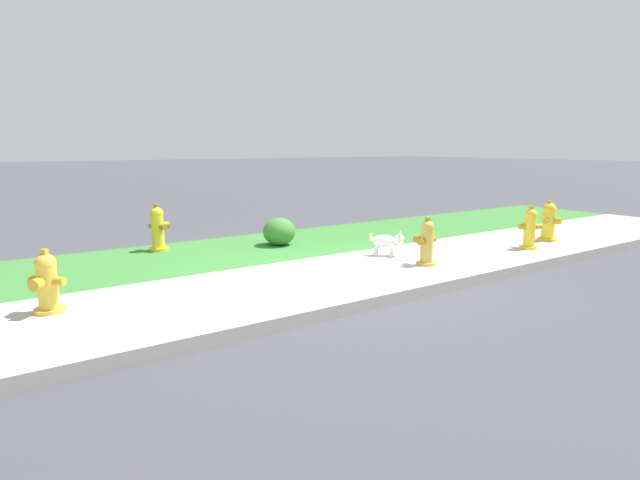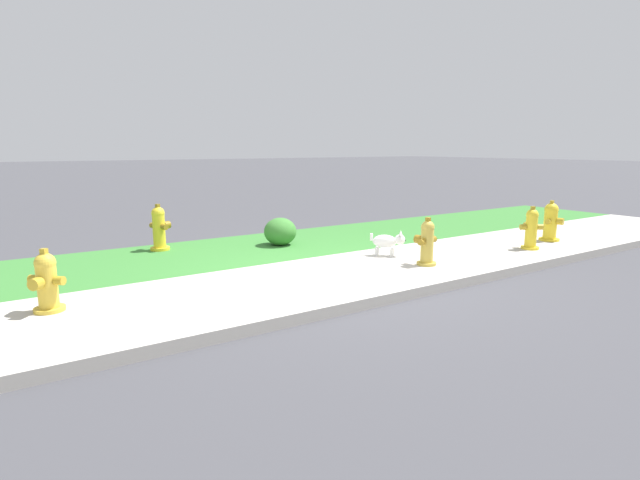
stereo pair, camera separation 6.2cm
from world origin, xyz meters
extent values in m
plane|color=#424247|center=(0.00, 0.00, 0.00)|extent=(120.00, 120.00, 0.00)
cube|color=#BCB7AD|center=(0.00, 0.00, 0.01)|extent=(18.00, 2.15, 0.01)
cube|color=#387A33|center=(0.00, 2.25, 0.00)|extent=(18.00, 2.34, 0.01)
cube|color=#BCB7AD|center=(0.00, -1.16, 0.06)|extent=(18.00, 0.16, 0.12)
cylinder|color=yellow|center=(-1.35, 2.92, 0.03)|extent=(0.30, 0.30, 0.05)
cylinder|color=yellow|center=(-1.35, 2.92, 0.32)|extent=(0.19, 0.19, 0.55)
sphere|color=yellow|center=(-1.35, 2.92, 0.60)|extent=(0.20, 0.20, 0.20)
cube|color=olive|center=(-1.35, 2.92, 0.71)|extent=(0.07, 0.07, 0.06)
cylinder|color=olive|center=(-1.40, 3.05, 0.39)|extent=(0.12, 0.12, 0.09)
cylinder|color=olive|center=(-1.31, 2.79, 0.39)|extent=(0.12, 0.12, 0.09)
cylinder|color=olive|center=(-1.22, 2.97, 0.39)|extent=(0.14, 0.15, 0.12)
cylinder|color=gold|center=(-3.16, 0.48, 0.03)|extent=(0.30, 0.30, 0.05)
cylinder|color=gold|center=(-3.16, 0.48, 0.28)|extent=(0.19, 0.19, 0.45)
sphere|color=gold|center=(-3.16, 0.48, 0.50)|extent=(0.20, 0.20, 0.20)
cube|color=#B29323|center=(-3.16, 0.48, 0.62)|extent=(0.08, 0.08, 0.06)
cylinder|color=#B29323|center=(-3.06, 0.38, 0.33)|extent=(0.13, 0.13, 0.09)
cylinder|color=#B29323|center=(-3.26, 0.58, 0.33)|extent=(0.13, 0.13, 0.09)
cylinder|color=#B29323|center=(-3.26, 0.38, 0.33)|extent=(0.16, 0.16, 0.12)
cylinder|color=gold|center=(1.42, -0.20, 0.03)|extent=(0.27, 0.27, 0.05)
cylinder|color=gold|center=(1.42, -0.20, 0.29)|extent=(0.17, 0.17, 0.49)
sphere|color=gold|center=(1.42, -0.20, 0.54)|extent=(0.18, 0.18, 0.18)
cube|color=olive|center=(1.42, -0.20, 0.65)|extent=(0.07, 0.07, 0.06)
cylinder|color=olive|center=(1.29, -0.22, 0.35)|extent=(0.10, 0.10, 0.09)
cylinder|color=olive|center=(1.55, -0.17, 0.35)|extent=(0.10, 0.10, 0.09)
cylinder|color=olive|center=(1.40, -0.06, 0.35)|extent=(0.14, 0.12, 0.12)
cylinder|color=yellow|center=(4.55, -0.07, 0.03)|extent=(0.34, 0.34, 0.05)
cylinder|color=yellow|center=(4.55, -0.07, 0.30)|extent=(0.22, 0.22, 0.50)
sphere|color=yellow|center=(4.55, -0.07, 0.55)|extent=(0.23, 0.23, 0.23)
cube|color=#B29323|center=(4.55, -0.07, 0.69)|extent=(0.07, 0.07, 0.06)
cylinder|color=#B29323|center=(4.70, -0.03, 0.36)|extent=(0.11, 0.11, 0.09)
cylinder|color=#B29323|center=(4.41, -0.12, 0.36)|extent=(0.11, 0.11, 0.09)
cylinder|color=#B29323|center=(4.60, -0.23, 0.36)|extent=(0.14, 0.13, 0.12)
cylinder|color=yellow|center=(3.61, -0.33, 0.03)|extent=(0.28, 0.28, 0.05)
cylinder|color=yellow|center=(3.61, -0.33, 0.31)|extent=(0.18, 0.18, 0.51)
sphere|color=yellow|center=(3.61, -0.33, 0.56)|extent=(0.19, 0.19, 0.19)
cube|color=#B29323|center=(3.61, -0.33, 0.67)|extent=(0.08, 0.08, 0.06)
cylinder|color=#B29323|center=(3.50, -0.26, 0.37)|extent=(0.12, 0.12, 0.09)
cylinder|color=#B29323|center=(3.73, -0.40, 0.37)|extent=(0.12, 0.12, 0.09)
cylinder|color=#B29323|center=(3.69, -0.21, 0.37)|extent=(0.15, 0.15, 0.12)
ellipsoid|color=white|center=(1.33, 0.59, 0.23)|extent=(0.39, 0.40, 0.20)
sphere|color=white|center=(1.49, 0.43, 0.26)|extent=(0.16, 0.16, 0.16)
sphere|color=black|center=(1.54, 0.37, 0.26)|extent=(0.03, 0.03, 0.03)
cone|color=white|center=(1.53, 0.45, 0.37)|extent=(0.08, 0.08, 0.07)
cone|color=white|center=(1.46, 0.39, 0.37)|extent=(0.08, 0.08, 0.07)
cylinder|color=white|center=(1.45, 0.54, 0.07)|extent=(0.05, 0.05, 0.13)
cylinder|color=white|center=(1.38, 0.47, 0.07)|extent=(0.05, 0.05, 0.13)
cylinder|color=white|center=(1.29, 0.71, 0.07)|extent=(0.05, 0.05, 0.13)
cylinder|color=white|center=(1.22, 0.64, 0.07)|extent=(0.05, 0.05, 0.13)
cylinder|color=white|center=(1.20, 0.74, 0.29)|extent=(0.04, 0.04, 0.11)
ellipsoid|color=#3D7F33|center=(0.45, 2.22, 0.23)|extent=(0.54, 0.54, 0.46)
camera|label=1|loc=(-3.61, -4.95, 1.62)|focal=28.00mm
camera|label=2|loc=(-3.56, -4.99, 1.62)|focal=28.00mm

